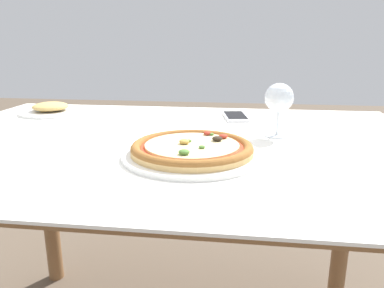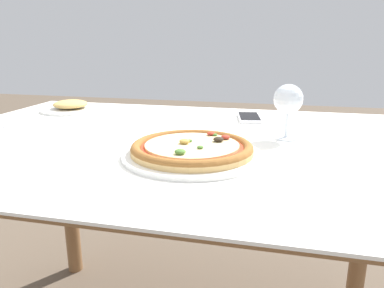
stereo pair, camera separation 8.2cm
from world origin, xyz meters
name	(u,v)px [view 1 (the left image)]	position (x,y,z in m)	size (l,w,h in m)	color
dining_table	(170,169)	(0.00, 0.00, 0.64)	(1.36, 0.95, 0.73)	brown
pizza_plate	(192,150)	(0.08, -0.14, 0.74)	(0.31, 0.31, 0.04)	white
wine_glass_far_left	(279,99)	(0.28, 0.07, 0.83)	(0.08, 0.08, 0.14)	silver
cell_phone	(235,116)	(0.17, 0.30, 0.73)	(0.09, 0.15, 0.01)	white
side_plate	(51,109)	(-0.48, 0.29, 0.74)	(0.21, 0.21, 0.04)	white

